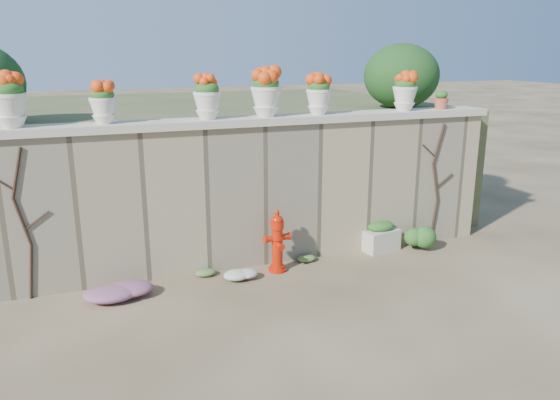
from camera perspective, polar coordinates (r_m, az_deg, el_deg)
name	(u,v)px	position (r m, az deg, el deg)	size (l,w,h in m)	color
ground	(278,319)	(6.42, -0.19, -12.30)	(80.00, 80.00, 0.00)	#4C3B26
stone_wall	(233,197)	(7.66, -4.89, 0.33)	(8.00, 0.40, 2.00)	gray
wall_cap	(232,122)	(7.46, -5.08, 8.14)	(8.10, 0.52, 0.10)	beige
raised_fill	(188,157)	(10.70, -9.59, 4.50)	(9.00, 6.00, 2.00)	#384C23
back_shrub_right	(401,76)	(9.92, 12.57, 12.54)	(1.30, 1.30, 1.10)	#143814
vine_left	(23,222)	(7.22, -25.24, -2.13)	(0.60, 0.04, 1.91)	black
vine_right	(436,182)	(8.88, 16.00, 1.82)	(0.60, 0.04, 1.91)	black
fire_hydrant	(277,241)	(7.54, -0.29, -4.31)	(0.38, 0.27, 0.88)	red
planter_box	(380,237)	(8.54, 10.46, -3.79)	(0.61, 0.42, 0.46)	beige
green_shrub	(417,235)	(8.63, 14.13, -3.56)	(0.53, 0.47, 0.50)	#1E5119
magenta_clump	(119,291)	(7.09, -16.52, -9.14)	(0.88, 0.58, 0.23)	#B4249D
white_flowers	(240,275)	(7.36, -4.20, -7.79)	(0.51, 0.40, 0.18)	white
urn_pot_0	(9,100)	(7.19, -26.48, 9.30)	(0.41, 0.41, 0.64)	silver
urn_pot_1	(103,103)	(7.16, -18.02, 9.63)	(0.33, 0.33, 0.52)	silver
urn_pot_2	(207,97)	(7.34, -7.61, 10.58)	(0.37, 0.37, 0.58)	silver
urn_pot_3	(266,93)	(7.57, -1.48, 11.13)	(0.42, 0.42, 0.65)	silver
urn_pot_4	(319,94)	(7.86, 4.06, 10.95)	(0.36, 0.36, 0.57)	silver
urn_pot_5	(405,91)	(8.55, 12.92, 11.00)	(0.37, 0.37, 0.58)	silver
terracotta_pot	(441,101)	(8.94, 16.49, 9.92)	(0.23, 0.23, 0.27)	#B25136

